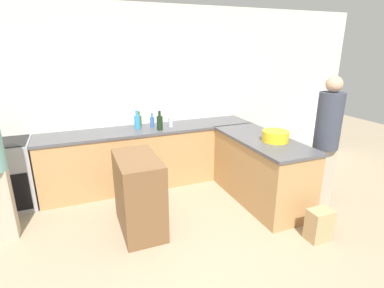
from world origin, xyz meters
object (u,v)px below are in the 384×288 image
object	(u,v)px
olive_oil_bottle	(139,120)
wine_bottle_dark	(160,122)
island_table	(139,194)
paper_bag	(319,225)
person_at_peninsula	(326,139)
range_oven	(10,175)
water_bottle_blue	(152,122)
dish_soap_bottle	(137,121)
mixing_bowl	(275,136)
vinegar_bottle_clear	(171,122)

from	to	relation	value
olive_oil_bottle	wine_bottle_dark	bearing A→B (deg)	-52.74
island_table	wine_bottle_dark	bearing A→B (deg)	60.92
paper_bag	person_at_peninsula	bearing A→B (deg)	46.74
olive_oil_bottle	wine_bottle_dark	world-z (taller)	wine_bottle_dark
range_oven	water_bottle_blue	size ratio (longest dim) A/B	4.14
water_bottle_blue	paper_bag	xyz separation A→B (m)	(1.32, -2.18, -0.82)
dish_soap_bottle	person_at_peninsula	world-z (taller)	person_at_peninsula
mixing_bowl	range_oven	bearing A→B (deg)	159.12
vinegar_bottle_clear	wine_bottle_dark	distance (m)	0.23
wine_bottle_dark	mixing_bowl	bearing A→B (deg)	-41.68
wine_bottle_dark	person_at_peninsula	distance (m)	2.29
mixing_bowl	person_at_peninsula	xyz separation A→B (m)	(0.56, -0.31, -0.02)
mixing_bowl	person_at_peninsula	size ratio (longest dim) A/B	0.19
wine_bottle_dark	olive_oil_bottle	bearing A→B (deg)	127.26
olive_oil_bottle	vinegar_bottle_clear	bearing A→B (deg)	-25.18
range_oven	paper_bag	bearing A→B (deg)	-33.06
vinegar_bottle_clear	paper_bag	size ratio (longest dim) A/B	0.55
person_at_peninsula	paper_bag	xyz separation A→B (m)	(-0.55, -0.58, -0.78)
olive_oil_bottle	vinegar_bottle_clear	size ratio (longest dim) A/B	1.15
island_table	paper_bag	bearing A→B (deg)	-28.24
range_oven	paper_bag	distance (m)	3.95
range_oven	vinegar_bottle_clear	size ratio (longest dim) A/B	4.52
olive_oil_bottle	vinegar_bottle_clear	world-z (taller)	olive_oil_bottle
water_bottle_blue	vinegar_bottle_clear	size ratio (longest dim) A/B	1.09
olive_oil_bottle	paper_bag	size ratio (longest dim) A/B	0.64
olive_oil_bottle	wine_bottle_dark	xyz separation A→B (m)	(0.24, -0.32, 0.02)
dish_soap_bottle	wine_bottle_dark	world-z (taller)	wine_bottle_dark
range_oven	mixing_bowl	xyz separation A→B (m)	(3.29, -1.26, 0.52)
island_table	paper_bag	distance (m)	2.08
island_table	person_at_peninsula	size ratio (longest dim) A/B	0.52
range_oven	paper_bag	size ratio (longest dim) A/B	2.50
island_table	water_bottle_blue	xyz separation A→B (m)	(0.50, 1.20, 0.55)
water_bottle_blue	island_table	bearing A→B (deg)	-112.64
person_at_peninsula	paper_bag	size ratio (longest dim) A/B	4.76
island_table	mixing_bowl	xyz separation A→B (m)	(1.81, -0.08, 0.53)
wine_bottle_dark	person_at_peninsula	bearing A→B (deg)	-38.21
dish_soap_bottle	paper_bag	xyz separation A→B (m)	(1.54, -2.19, -0.84)
water_bottle_blue	range_oven	bearing A→B (deg)	-179.21
range_oven	island_table	world-z (taller)	range_oven
olive_oil_bottle	island_table	bearing A→B (deg)	-103.76
person_at_peninsula	mixing_bowl	bearing A→B (deg)	150.85
island_table	vinegar_bottle_clear	distance (m)	1.47
dish_soap_bottle	vinegar_bottle_clear	xyz separation A→B (m)	(0.50, -0.08, -0.03)
paper_bag	island_table	bearing A→B (deg)	151.76
mixing_bowl	water_bottle_blue	xyz separation A→B (m)	(-1.31, 1.28, 0.02)
island_table	dish_soap_bottle	bearing A→B (deg)	77.22
water_bottle_blue	olive_oil_bottle	world-z (taller)	olive_oil_bottle
person_at_peninsula	island_table	bearing A→B (deg)	170.55
island_table	vinegar_bottle_clear	xyz separation A→B (m)	(0.77, 1.13, 0.54)
island_table	vinegar_bottle_clear	bearing A→B (deg)	55.67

